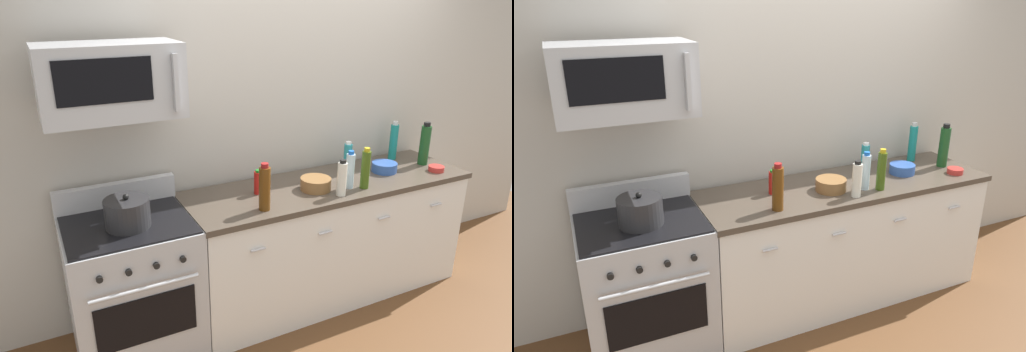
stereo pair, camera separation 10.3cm
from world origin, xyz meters
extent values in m
plane|color=brown|center=(0.00, 0.00, 0.00)|extent=(6.29, 6.29, 0.00)
cube|color=#B7B2A8|center=(0.00, 0.41, 1.35)|extent=(5.24, 0.10, 2.70)
cube|color=white|center=(0.00, 0.00, 0.44)|extent=(2.12, 0.62, 0.88)
cube|color=#473D33|center=(0.00, 0.00, 0.90)|extent=(2.15, 0.65, 0.04)
cube|color=black|center=(0.00, -0.28, 0.05)|extent=(2.12, 0.02, 0.10)
cylinder|color=silver|center=(-0.74, -0.32, 0.72)|extent=(0.10, 0.02, 0.02)
cylinder|color=silver|center=(-0.25, -0.32, 0.72)|extent=(0.10, 0.02, 0.02)
cylinder|color=silver|center=(0.25, -0.32, 0.72)|extent=(0.10, 0.02, 0.02)
cylinder|color=silver|center=(0.74, -0.32, 0.72)|extent=(0.10, 0.02, 0.02)
cube|color=#B7BABF|center=(-1.45, 0.00, 0.46)|extent=(0.76, 0.64, 0.91)
cube|color=black|center=(-1.45, -0.32, 0.45)|extent=(0.58, 0.01, 0.30)
cylinder|color=#B7BABF|center=(-1.45, -0.35, 0.68)|extent=(0.61, 0.02, 0.02)
cube|color=#B7BABF|center=(-1.45, 0.29, 0.99)|extent=(0.76, 0.06, 0.16)
cube|color=black|center=(-1.45, 0.00, 0.92)|extent=(0.73, 0.61, 0.01)
cylinder|color=black|center=(-1.68, -0.33, 0.79)|extent=(0.04, 0.02, 0.04)
cylinder|color=black|center=(-1.53, -0.33, 0.79)|extent=(0.04, 0.02, 0.04)
cylinder|color=black|center=(-1.38, -0.33, 0.79)|extent=(0.04, 0.02, 0.04)
cylinder|color=black|center=(-1.22, -0.33, 0.79)|extent=(0.04, 0.02, 0.04)
cube|color=#B7BABF|center=(-1.45, 0.05, 1.75)|extent=(0.74, 0.40, 0.40)
cube|color=black|center=(-1.51, -0.15, 1.78)|extent=(0.48, 0.01, 0.22)
cube|color=#B7BABF|center=(-1.15, -0.17, 1.75)|extent=(0.02, 0.04, 0.30)
cylinder|color=#19471E|center=(0.89, 0.00, 1.07)|extent=(0.08, 0.08, 0.31)
cylinder|color=black|center=(0.89, 0.00, 1.25)|extent=(0.05, 0.05, 0.03)
cylinder|color=#59330F|center=(-0.64, -0.20, 1.06)|extent=(0.07, 0.07, 0.28)
cylinder|color=maroon|center=(-0.64, -0.20, 1.21)|extent=(0.05, 0.05, 0.03)
cylinder|color=silver|center=(-0.07, -0.22, 1.03)|extent=(0.07, 0.07, 0.23)
cylinder|color=black|center=(-0.07, -0.22, 1.16)|extent=(0.04, 0.04, 0.02)
cylinder|color=#197F7A|center=(0.76, 0.21, 1.06)|extent=(0.06, 0.06, 0.29)
cylinder|color=beige|center=(0.76, 0.21, 1.22)|extent=(0.04, 0.04, 0.03)
cylinder|color=silver|center=(0.06, -0.14, 1.04)|extent=(0.06, 0.06, 0.25)
cylinder|color=blue|center=(0.06, -0.14, 1.18)|extent=(0.04, 0.04, 0.02)
cylinder|color=#385114|center=(0.15, -0.19, 1.05)|extent=(0.06, 0.06, 0.27)
cylinder|color=#B29919|center=(0.15, -0.19, 1.20)|extent=(0.04, 0.04, 0.03)
cylinder|color=#B21914|center=(-0.56, 0.05, 1.00)|extent=(0.06, 0.06, 0.16)
cylinder|color=#19721E|center=(-0.56, 0.05, 1.08)|extent=(0.04, 0.04, 0.02)
cylinder|color=teal|center=(0.27, 0.16, 1.02)|extent=(0.06, 0.06, 0.21)
cylinder|color=white|center=(0.27, 0.16, 1.14)|extent=(0.04, 0.04, 0.02)
cylinder|color=#2D519E|center=(0.50, 0.00, 0.96)|extent=(0.19, 0.19, 0.07)
torus|color=#2D519E|center=(0.50, 0.00, 0.99)|extent=(0.19, 0.19, 0.01)
cylinder|color=#2D519E|center=(0.50, 0.00, 0.93)|extent=(0.10, 0.10, 0.01)
cylinder|color=brown|center=(-0.17, -0.06, 0.96)|extent=(0.21, 0.21, 0.08)
torus|color=brown|center=(-0.17, -0.06, 1.00)|extent=(0.21, 0.21, 0.01)
cylinder|color=brown|center=(-0.17, -0.06, 0.93)|extent=(0.12, 0.12, 0.01)
cylinder|color=#B72D28|center=(0.86, -0.17, 0.94)|extent=(0.12, 0.12, 0.04)
torus|color=#B72D28|center=(0.86, -0.17, 0.96)|extent=(0.12, 0.12, 0.01)
cylinder|color=#B72D28|center=(0.86, -0.17, 0.92)|extent=(0.06, 0.06, 0.01)
cylinder|color=#262628|center=(-1.45, -0.05, 1.01)|extent=(0.26, 0.26, 0.17)
sphere|color=black|center=(-1.45, -0.05, 1.11)|extent=(0.04, 0.04, 0.04)
camera|label=1|loc=(-1.90, -2.59, 2.18)|focal=33.23mm
camera|label=2|loc=(-1.80, -2.64, 2.18)|focal=33.23mm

